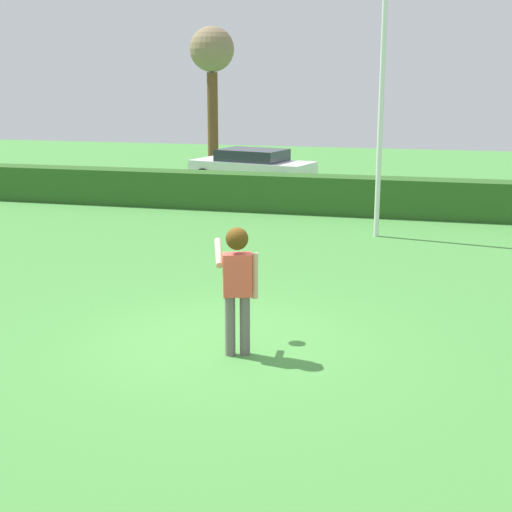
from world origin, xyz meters
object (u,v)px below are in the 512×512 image
frisbee (239,242)px  parked_car_white (252,166)px  lamppost (381,101)px  birch_tree (212,58)px  person (237,277)px

frisbee → parked_car_white: frisbee is taller
lamppost → birch_tree: bearing=126.0°
frisbee → lamppost: bearing=80.2°
lamppost → parked_car_white: size_ratio=1.26×
frisbee → lamppost: (1.28, 7.42, 1.75)m
lamppost → parked_car_white: 9.27m
person → lamppost: bearing=82.4°
frisbee → lamppost: 7.73m
parked_car_white → lamppost: bearing=-56.0°
person → frisbee: person is taller
lamppost → parked_car_white: lamppost is taller
parked_car_white → birch_tree: (-2.22, 2.51, 3.66)m
frisbee → parked_car_white: 15.30m
person → frisbee: bearing=104.0°
person → parked_car_white: size_ratio=0.40×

